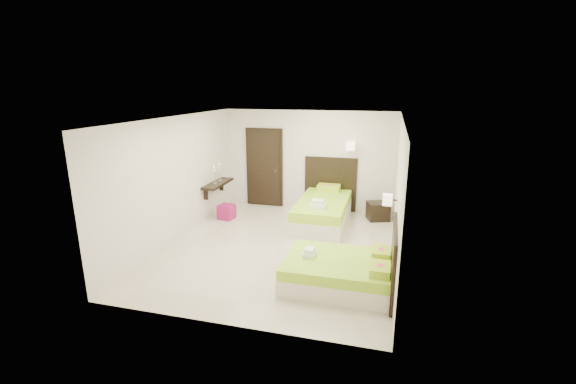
% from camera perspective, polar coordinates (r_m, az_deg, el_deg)
% --- Properties ---
extents(floor, '(5.50, 5.50, 0.00)m').
position_cam_1_polar(floor, '(7.97, -1.26, -8.16)').
color(floor, beige).
rests_on(floor, ground).
extents(bed_single, '(1.36, 2.27, 1.87)m').
position_cam_1_polar(bed_single, '(9.27, 5.27, -2.55)').
color(bed_single, beige).
rests_on(bed_single, ground).
extents(bed_double, '(1.77, 1.50, 1.46)m').
position_cam_1_polar(bed_double, '(6.50, 8.17, -11.46)').
color(bed_double, beige).
rests_on(bed_double, ground).
extents(nightstand, '(0.62, 0.58, 0.44)m').
position_cam_1_polar(nightstand, '(9.73, 13.18, -2.76)').
color(nightstand, black).
rests_on(nightstand, ground).
extents(ottoman, '(0.40, 0.40, 0.35)m').
position_cam_1_polar(ottoman, '(9.68, -9.10, -2.91)').
color(ottoman, '#84114D').
rests_on(ottoman, ground).
extents(door, '(1.02, 0.15, 2.14)m').
position_cam_1_polar(door, '(10.46, -3.52, 3.59)').
color(door, black).
rests_on(door, ground).
extents(console_shelf, '(0.35, 1.20, 0.78)m').
position_cam_1_polar(console_shelf, '(9.84, -10.41, 1.21)').
color(console_shelf, black).
rests_on(console_shelf, ground).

